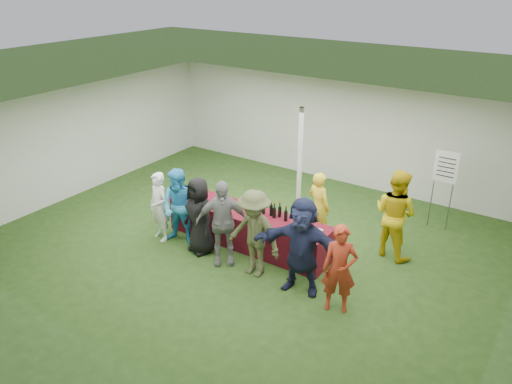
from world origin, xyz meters
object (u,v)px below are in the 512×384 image
Objects in this scene: staff_pourer at (319,207)px; customer_3 at (222,223)px; customer_2 at (199,216)px; dump_bucket at (311,233)px; staff_back at (395,214)px; wine_list_sign at (445,173)px; customer_5 at (302,246)px; customer_0 at (159,207)px; customer_1 at (180,207)px; customer_4 at (254,234)px; serving_table at (248,228)px; customer_6 at (340,269)px.

customer_3 is at bearing 75.75° from staff_pourer.
customer_2 is at bearing 62.29° from staff_pourer.
staff_back reaches higher than dump_bucket.
customer_3 is (-3.10, -3.79, -0.45)m from wine_list_sign.
dump_bucket is 0.61m from customer_5.
dump_bucket is 0.17× the size of staff_pourer.
customer_1 reaches higher than customer_0.
customer_3 is at bearing -129.24° from wine_list_sign.
customer_4 is (-0.84, -0.62, 0.02)m from dump_bucket.
serving_table is at bearing 41.60° from staff_back.
customer_0 is at bearing -177.36° from customer_1.
customer_2 is at bearing -130.25° from serving_table.
customer_4 is (-2.35, -3.80, -0.46)m from wine_list_sign.
customer_4 reaches higher than serving_table.
staff_back is 1.21× the size of customer_0.
staff_back is 1.01× the size of customer_5.
customer_6 is (2.49, -0.94, 0.41)m from serving_table.
staff_pourer is at bearing 49.39° from customer_0.
dump_bucket is 1.83m from staff_back.
dump_bucket is at bearing 118.82° from customer_6.
customer_3 reaches higher than customer_6.
customer_6 is at bearing 12.98° from customer_2.
customer_3 reaches higher than dump_bucket.
customer_6 reaches higher than serving_table.
customer_0 is at bearing 143.48° from customer_3.
customer_5 is (0.13, -0.59, 0.06)m from dump_bucket.
customer_5 is at bearing 147.23° from customer_6.
dump_bucket is 1.05m from customer_4.
customer_3 is (-0.02, -0.84, 0.49)m from serving_table.
customer_4 is (0.74, -0.00, -0.01)m from customer_3.
customer_2 is (0.55, -0.04, -0.02)m from customer_1.
staff_back is 4.80m from customer_0.
staff_back reaches higher than customer_5.
staff_back is (1.05, 1.50, 0.08)m from dump_bucket.
customer_3 reaches higher than customer_1.
customer_6 reaches higher than staff_pourer.
customer_0 is (-3.24, -0.62, -0.09)m from dump_bucket.
customer_5 is at bearing -35.63° from customer_3.
dump_bucket reaches higher than serving_table.
customer_5 reaches higher than customer_1.
customer_3 is at bearing -17.89° from customer_1.
wine_list_sign is at bearing 58.41° from customer_6.
customer_6 is (0.79, -0.14, -0.12)m from customer_5.
dump_bucket is 0.17× the size of customer_0.
staff_pourer is 3.33m from customer_0.
customer_1 reaches higher than customer_2.
wine_list_sign is 4.92m from customer_3.
wine_list_sign is 5.66m from customer_1.
customer_5 is (1.70, -0.81, 0.53)m from serving_table.
dump_bucket is 0.16× the size of customer_1.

